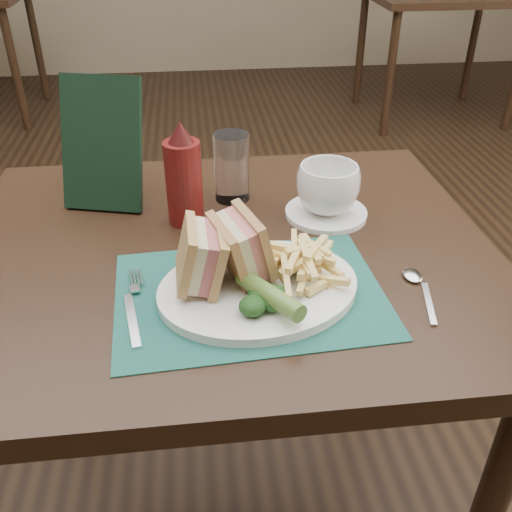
# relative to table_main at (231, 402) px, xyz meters

# --- Properties ---
(floor) EXTENTS (7.00, 7.00, 0.00)m
(floor) POSITION_rel_table_main_xyz_m (0.00, 0.50, -0.38)
(floor) COLOR black
(floor) RESTS_ON ground
(wall_back) EXTENTS (6.00, 0.00, 6.00)m
(wall_back) POSITION_rel_table_main_xyz_m (0.00, 4.00, -0.38)
(wall_back) COLOR gray
(wall_back) RESTS_ON ground
(table_main) EXTENTS (0.90, 0.75, 0.75)m
(table_main) POSITION_rel_table_main_xyz_m (0.00, 0.00, 0.00)
(table_main) COLOR black
(table_main) RESTS_ON ground
(table_bg_right) EXTENTS (0.90, 0.75, 0.75)m
(table_bg_right) POSITION_rel_table_main_xyz_m (1.50, 2.71, 0.00)
(table_bg_right) COLOR black
(table_bg_right) RESTS_ON ground
(placemat) EXTENTS (0.41, 0.30, 0.00)m
(placemat) POSITION_rel_table_main_xyz_m (0.02, -0.14, 0.38)
(placemat) COLOR #195047
(placemat) RESTS_ON table_main
(plate) EXTENTS (0.35, 0.30, 0.01)m
(plate) POSITION_rel_table_main_xyz_m (0.04, -0.14, 0.38)
(plate) COLOR white
(plate) RESTS_ON placemat
(sandwich_half_a) EXTENTS (0.08, 0.10, 0.10)m
(sandwich_half_a) POSITION_rel_table_main_xyz_m (-0.06, -0.13, 0.44)
(sandwich_half_a) COLOR tan
(sandwich_half_a) RESTS_ON plate
(sandwich_half_b) EXTENTS (0.10, 0.12, 0.10)m
(sandwich_half_b) POSITION_rel_table_main_xyz_m (-0.00, -0.12, 0.44)
(sandwich_half_b) COLOR tan
(sandwich_half_b) RESTS_ON plate
(kale_garnish) EXTENTS (0.11, 0.08, 0.03)m
(kale_garnish) POSITION_rel_table_main_xyz_m (0.03, -0.19, 0.41)
(kale_garnish) COLOR #133413
(kale_garnish) RESTS_ON plate
(pickle_spear) EXTENTS (0.09, 0.12, 0.03)m
(pickle_spear) POSITION_rel_table_main_xyz_m (0.05, -0.20, 0.41)
(pickle_spear) COLOR #4B6D29
(pickle_spear) RESTS_ON plate
(fries_pile) EXTENTS (0.18, 0.20, 0.06)m
(fries_pile) POSITION_rel_table_main_xyz_m (0.10, -0.12, 0.42)
(fries_pile) COLOR #EBCD75
(fries_pile) RESTS_ON plate
(fork) EXTENTS (0.06, 0.17, 0.01)m
(fork) POSITION_rel_table_main_xyz_m (-0.14, -0.16, 0.38)
(fork) COLOR silver
(fork) RESTS_ON placemat
(spoon) EXTENTS (0.07, 0.15, 0.01)m
(spoon) POSITION_rel_table_main_xyz_m (0.28, -0.17, 0.38)
(spoon) COLOR silver
(spoon) RESTS_ON table_main
(saucer) EXTENTS (0.19, 0.19, 0.01)m
(saucer) POSITION_rel_table_main_xyz_m (0.19, 0.09, 0.38)
(saucer) COLOR white
(saucer) RESTS_ON table_main
(coffee_cup) EXTENTS (0.16, 0.16, 0.09)m
(coffee_cup) POSITION_rel_table_main_xyz_m (0.19, 0.09, 0.43)
(coffee_cup) COLOR white
(coffee_cup) RESTS_ON saucer
(drinking_glass) EXTENTS (0.09, 0.09, 0.13)m
(drinking_glass) POSITION_rel_table_main_xyz_m (0.02, 0.17, 0.44)
(drinking_glass) COLOR silver
(drinking_glass) RESTS_ON table_main
(ketchup_bottle) EXTENTS (0.08, 0.08, 0.19)m
(ketchup_bottle) POSITION_rel_table_main_xyz_m (-0.06, 0.10, 0.47)
(ketchup_bottle) COLOR #53100E
(ketchup_bottle) RESTS_ON table_main
(check_presenter) EXTENTS (0.17, 0.12, 0.23)m
(check_presenter) POSITION_rel_table_main_xyz_m (-0.21, 0.19, 0.49)
(check_presenter) COLOR black
(check_presenter) RESTS_ON table_main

